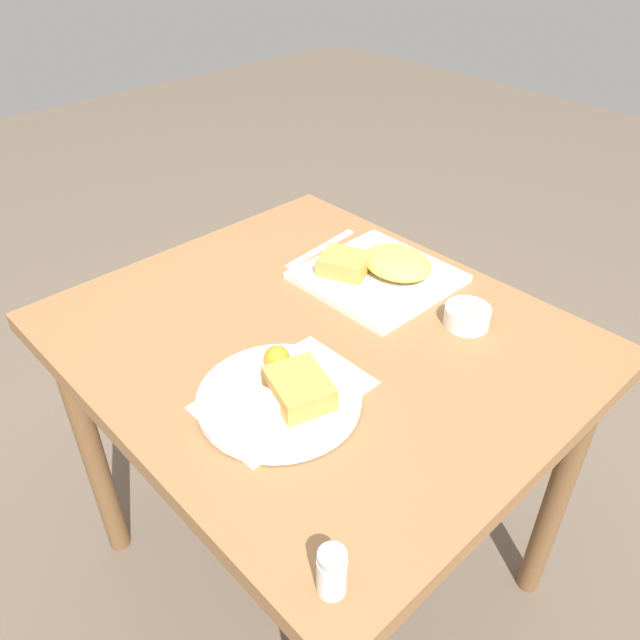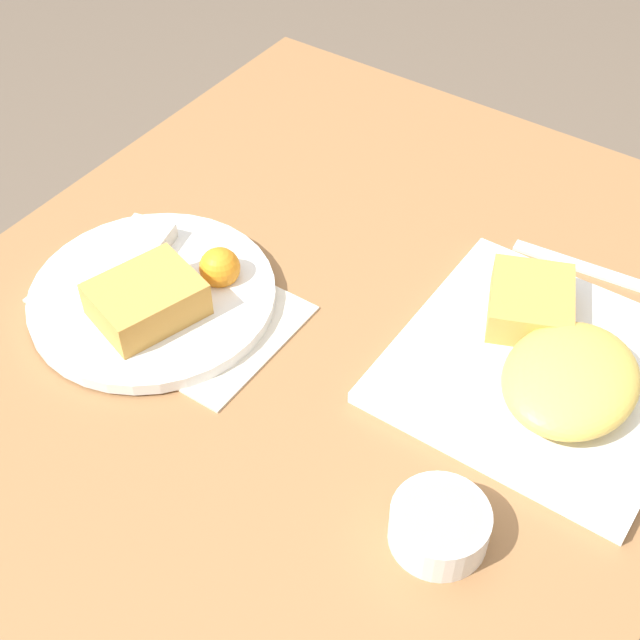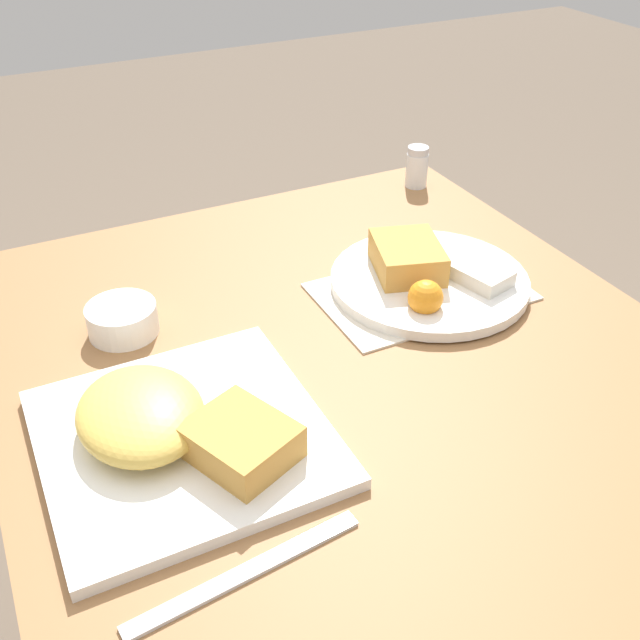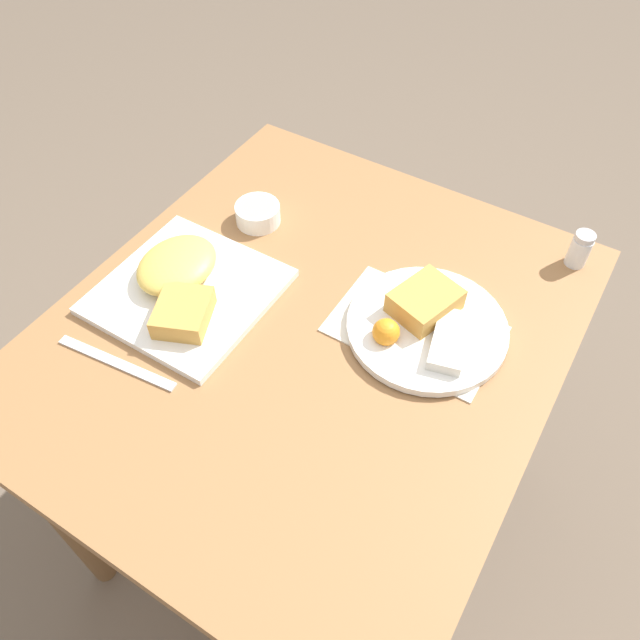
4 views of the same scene
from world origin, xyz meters
name	(u,v)px [view 2 (image 2 of 4)]	position (x,y,z in m)	size (l,w,h in m)	color
ground_plane	(329,624)	(0.00, 0.00, 0.00)	(8.00, 8.00, 0.00)	brown
dining_table	(334,374)	(0.00, 0.00, 0.63)	(0.90, 0.78, 0.72)	olive
menu_card	(170,304)	(-0.09, 0.15, 0.72)	(0.17, 0.27, 0.00)	beige
plate_square_near	(550,364)	(0.05, -0.22, 0.74)	(0.27, 0.27, 0.06)	white
plate_oval_far	(153,292)	(-0.10, 0.17, 0.74)	(0.26, 0.26, 0.05)	white
sauce_ramekin	(439,525)	(-0.17, -0.22, 0.74)	(0.08, 0.08, 0.04)	white
butter_knife	(608,276)	(0.22, -0.22, 0.72)	(0.04, 0.22, 0.00)	silver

